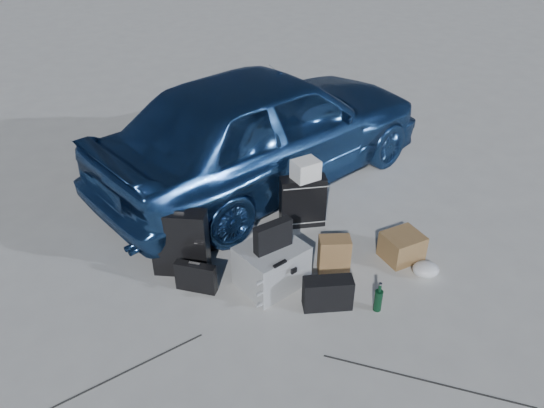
% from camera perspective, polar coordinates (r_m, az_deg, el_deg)
% --- Properties ---
extents(ground, '(60.00, 60.00, 0.00)m').
position_cam_1_polar(ground, '(4.90, -0.39, -10.39)').
color(ground, '#B1B1AC').
rests_on(ground, ground).
extents(car, '(4.62, 3.36, 1.46)m').
position_cam_1_polar(car, '(6.32, -0.67, 8.32)').
color(car, '#29518C').
rests_on(car, ground).
extents(pelican_case, '(0.72, 0.66, 0.42)m').
position_cam_1_polar(pelican_case, '(4.94, -0.05, -6.65)').
color(pelican_case, '#96999B').
rests_on(pelican_case, ground).
extents(laptop_bag, '(0.38, 0.19, 0.27)m').
position_cam_1_polar(laptop_bag, '(4.72, 0.11, -3.47)').
color(laptop_bag, black).
rests_on(laptop_bag, pelican_case).
extents(briefcase, '(0.37, 0.27, 0.30)m').
position_cam_1_polar(briefcase, '(4.96, -8.20, -7.81)').
color(briefcase, black).
rests_on(briefcase, ground).
extents(suitcase_left, '(0.56, 0.38, 0.69)m').
position_cam_1_polar(suitcase_left, '(5.08, -9.86, -4.12)').
color(suitcase_left, black).
rests_on(suitcase_left, ground).
extents(suitcase_right, '(0.51, 0.24, 0.58)m').
position_cam_1_polar(suitcase_right, '(5.70, 3.31, 0.26)').
color(suitcase_right, black).
rests_on(suitcase_right, ground).
extents(white_carton, '(0.30, 0.27, 0.21)m').
position_cam_1_polar(white_carton, '(5.49, 3.63, 3.70)').
color(white_carton, silver).
rests_on(white_carton, suitcase_right).
extents(duffel_bag, '(0.68, 0.37, 0.32)m').
position_cam_1_polar(duffel_bag, '(5.49, -7.63, -3.07)').
color(duffel_bag, black).
rests_on(duffel_bag, ground).
extents(flat_box_white, '(0.37, 0.29, 0.06)m').
position_cam_1_polar(flat_box_white, '(5.39, -7.93, -1.31)').
color(flat_box_white, silver).
rests_on(flat_box_white, duffel_bag).
extents(flat_box_black, '(0.33, 0.30, 0.06)m').
position_cam_1_polar(flat_box_black, '(5.36, -8.11, -0.80)').
color(flat_box_black, black).
rests_on(flat_box_black, flat_box_white).
extents(kraft_bag, '(0.33, 0.24, 0.39)m').
position_cam_1_polar(kraft_bag, '(5.12, 6.69, -5.52)').
color(kraft_bag, brown).
rests_on(kraft_bag, ground).
extents(cardboard_box, '(0.42, 0.38, 0.28)m').
position_cam_1_polar(cardboard_box, '(5.45, 13.81, -4.46)').
color(cardboard_box, olive).
rests_on(cardboard_box, ground).
extents(plastic_bag, '(0.30, 0.27, 0.14)m').
position_cam_1_polar(plastic_bag, '(5.33, 16.21, -6.77)').
color(plastic_bag, silver).
rests_on(plastic_bag, ground).
extents(messenger_bag, '(0.46, 0.25, 0.31)m').
position_cam_1_polar(messenger_bag, '(4.77, 6.01, -9.53)').
color(messenger_bag, black).
rests_on(messenger_bag, ground).
extents(green_bottle, '(0.10, 0.10, 0.29)m').
position_cam_1_polar(green_bottle, '(4.81, 11.39, -9.80)').
color(green_bottle, black).
rests_on(green_bottle, ground).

